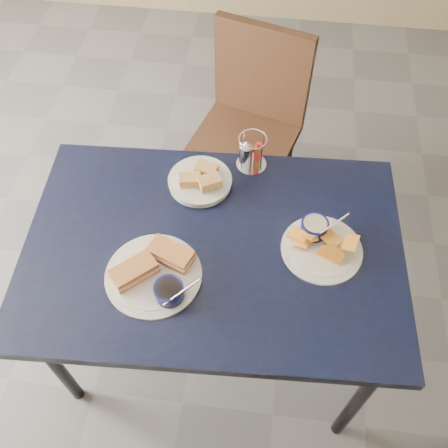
# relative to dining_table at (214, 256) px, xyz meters

# --- Properties ---
(ground) EXTENTS (6.00, 6.00, 0.00)m
(ground) POSITION_rel_dining_table_xyz_m (-0.10, 0.00, -0.69)
(ground) COLOR #4F4F54
(ground) RESTS_ON ground
(dining_table) EXTENTS (1.28, 0.89, 0.75)m
(dining_table) POSITION_rel_dining_table_xyz_m (0.00, 0.00, 0.00)
(dining_table) COLOR black
(dining_table) RESTS_ON ground
(chair_far) EXTENTS (0.54, 0.54, 0.93)m
(chair_far) POSITION_rel_dining_table_xyz_m (0.03, 0.86, -0.15)
(chair_far) COLOR black
(chair_far) RESTS_ON ground
(sandwich_plate) EXTENTS (0.32, 0.30, 0.12)m
(sandwich_plate) POSITION_rel_dining_table_xyz_m (-0.16, -0.14, 0.09)
(sandwich_plate) COLOR white
(sandwich_plate) RESTS_ON dining_table
(plantain_plate) EXTENTS (0.26, 0.26, 0.12)m
(plantain_plate) POSITION_rel_dining_table_xyz_m (0.34, 0.05, 0.08)
(plantain_plate) COLOR white
(plantain_plate) RESTS_ON dining_table
(bread_basket) EXTENTS (0.22, 0.22, 0.07)m
(bread_basket) POSITION_rel_dining_table_xyz_m (-0.08, 0.25, 0.08)
(bread_basket) COLOR white
(bread_basket) RESTS_ON dining_table
(condiment_caddy) EXTENTS (0.11, 0.11, 0.14)m
(condiment_caddy) POSITION_rel_dining_table_xyz_m (0.08, 0.37, 0.12)
(condiment_caddy) COLOR silver
(condiment_caddy) RESTS_ON dining_table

